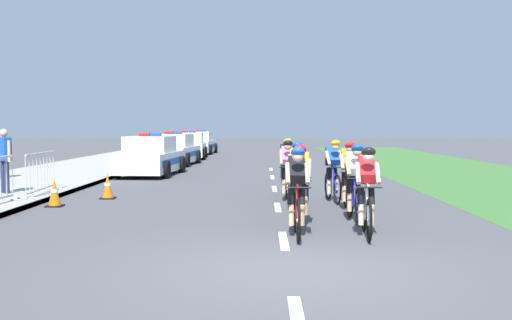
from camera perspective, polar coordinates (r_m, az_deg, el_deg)
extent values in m
plane|color=#4C4C51|center=(7.98, 3.13, -10.28)|extent=(160.00, 160.00, 0.00)
cube|color=#A3A099|center=(23.15, -18.74, -1.37)|extent=(4.81, 60.00, 0.12)
cube|color=#9E9E99|center=(22.48, -13.14, -1.41)|extent=(0.16, 60.00, 0.13)
cube|color=#3D7033|center=(23.23, 20.63, -1.53)|extent=(7.00, 60.00, 0.01)
cube|color=white|center=(5.96, 4.02, -15.01)|extent=(0.14, 1.60, 0.01)
cube|color=white|center=(9.83, 2.65, -7.67)|extent=(0.14, 1.60, 0.01)
cube|color=white|center=(13.78, 2.08, -4.51)|extent=(0.14, 1.60, 0.01)
cube|color=white|center=(17.75, 1.77, -2.76)|extent=(0.14, 1.60, 0.01)
cube|color=white|center=(21.73, 1.57, -1.64)|extent=(0.14, 1.60, 0.01)
cube|color=white|center=(25.72, 1.43, -0.88)|extent=(0.14, 1.60, 0.01)
torus|color=black|center=(9.58, 4.05, -5.79)|extent=(0.05, 0.72, 0.72)
cylinder|color=#99999E|center=(9.58, 4.05, -5.79)|extent=(0.06, 0.06, 0.06)
torus|color=black|center=(10.57, 3.78, -4.93)|extent=(0.05, 0.72, 0.72)
cylinder|color=#99999E|center=(10.57, 3.78, -4.93)|extent=(0.06, 0.06, 0.06)
cylinder|color=#B21919|center=(9.96, 3.93, -2.32)|extent=(0.04, 0.55, 0.04)
cylinder|color=#B21919|center=(9.82, 3.97, -4.30)|extent=(0.04, 0.48, 0.63)
cylinder|color=#B21919|center=(10.19, 3.87, -3.91)|extent=(0.04, 0.04, 0.65)
cylinder|color=black|center=(9.61, 4.03, -2.64)|extent=(0.42, 0.03, 0.03)
cube|color=black|center=(10.15, 3.88, -1.99)|extent=(0.10, 0.22, 0.05)
cube|color=black|center=(10.01, 3.92, -0.91)|extent=(0.28, 0.55, 0.45)
cube|color=black|center=(10.14, 3.88, -1.77)|extent=(0.28, 0.20, 0.18)
cylinder|color=black|center=(10.13, 4.40, -3.73)|extent=(0.11, 0.22, 0.40)
cylinder|color=tan|center=(10.09, 4.42, -5.27)|extent=(0.09, 0.15, 0.36)
cylinder|color=black|center=(10.12, 3.38, -3.73)|extent=(0.11, 0.17, 0.40)
cylinder|color=tan|center=(10.08, 3.39, -5.28)|extent=(0.09, 0.12, 0.36)
cylinder|color=tan|center=(9.81, 4.91, -1.29)|extent=(0.08, 0.40, 0.35)
cylinder|color=tan|center=(9.79, 3.04, -1.29)|extent=(0.08, 0.40, 0.35)
sphere|color=tan|center=(9.70, 4.01, 0.37)|extent=(0.19, 0.19, 0.19)
ellipsoid|color=blue|center=(9.68, 4.01, 0.75)|extent=(0.23, 0.32, 0.24)
torus|color=black|center=(9.76, 10.74, -5.67)|extent=(0.11, 0.73, 0.72)
cylinder|color=#99999E|center=(9.76, 10.74, -5.67)|extent=(0.06, 0.06, 0.06)
torus|color=black|center=(10.75, 10.25, -4.84)|extent=(0.11, 0.73, 0.72)
cylinder|color=#99999E|center=(10.75, 10.25, -4.84)|extent=(0.06, 0.06, 0.06)
cylinder|color=white|center=(10.14, 10.54, -2.27)|extent=(0.08, 0.55, 0.04)
cylinder|color=white|center=(10.00, 10.61, -4.21)|extent=(0.08, 0.48, 0.63)
cylinder|color=white|center=(10.37, 10.43, -3.83)|extent=(0.04, 0.04, 0.65)
cylinder|color=black|center=(9.80, 10.72, -2.58)|extent=(0.42, 0.06, 0.03)
cube|color=black|center=(10.34, 10.45, -1.94)|extent=(0.12, 0.23, 0.05)
cube|color=red|center=(10.19, 10.52, -0.88)|extent=(0.33, 0.57, 0.44)
cube|color=black|center=(10.32, 10.45, -1.72)|extent=(0.30, 0.22, 0.18)
cylinder|color=black|center=(10.32, 10.96, -3.65)|extent=(0.13, 0.23, 0.40)
cylinder|color=beige|center=(10.27, 10.98, -5.17)|extent=(0.10, 0.16, 0.36)
cylinder|color=black|center=(10.30, 9.96, -3.65)|extent=(0.12, 0.18, 0.40)
cylinder|color=beige|center=(10.26, 9.98, -5.17)|extent=(0.10, 0.13, 0.36)
cylinder|color=beige|center=(10.00, 11.53, -1.26)|extent=(0.11, 0.41, 0.35)
cylinder|color=beige|center=(9.97, 9.71, -1.25)|extent=(0.11, 0.41, 0.35)
sphere|color=beige|center=(9.88, 10.68, 0.38)|extent=(0.19, 0.19, 0.19)
ellipsoid|color=black|center=(9.87, 10.69, 0.75)|extent=(0.26, 0.33, 0.24)
torus|color=black|center=(10.75, 4.14, -4.79)|extent=(0.13, 0.72, 0.72)
cylinder|color=#99999E|center=(10.75, 4.14, -4.79)|extent=(0.07, 0.07, 0.06)
torus|color=black|center=(11.74, 4.42, -4.11)|extent=(0.13, 0.72, 0.72)
cylinder|color=#99999E|center=(11.74, 4.42, -4.11)|extent=(0.07, 0.07, 0.06)
cylinder|color=#1E1E99|center=(11.14, 4.29, -1.72)|extent=(0.10, 0.55, 0.04)
cylinder|color=#1E1E99|center=(11.00, 4.23, -3.49)|extent=(0.10, 0.48, 0.63)
cylinder|color=#1E1E99|center=(11.37, 4.33, -3.16)|extent=(0.04, 0.04, 0.65)
cylinder|color=black|center=(10.79, 4.19, -1.99)|extent=(0.42, 0.08, 0.03)
cube|color=black|center=(11.34, 4.34, -1.44)|extent=(0.12, 0.23, 0.05)
cube|color=yellow|center=(11.20, 4.31, -0.47)|extent=(0.34, 0.57, 0.47)
cube|color=black|center=(11.32, 4.34, -1.24)|extent=(0.30, 0.23, 0.18)
cylinder|color=black|center=(11.30, 4.77, -3.00)|extent=(0.14, 0.23, 0.40)
cylinder|color=tan|center=(11.25, 4.75, -4.38)|extent=(0.11, 0.16, 0.36)
cylinder|color=black|center=(11.31, 3.86, -2.99)|extent=(0.13, 0.18, 0.40)
cylinder|color=tan|center=(11.26, 3.83, -4.37)|extent=(0.10, 0.13, 0.36)
cylinder|color=tan|center=(10.98, 5.08, -0.81)|extent=(0.12, 0.41, 0.35)
cylinder|color=tan|center=(10.99, 3.42, -0.79)|extent=(0.12, 0.41, 0.35)
sphere|color=tan|center=(10.88, 4.23, 0.69)|extent=(0.19, 0.19, 0.19)
ellipsoid|color=red|center=(10.87, 4.23, 1.03)|extent=(0.26, 0.34, 0.24)
torus|color=black|center=(11.35, 9.78, -4.40)|extent=(0.06, 0.72, 0.72)
cylinder|color=#99999E|center=(11.35, 9.78, -4.40)|extent=(0.06, 0.06, 0.06)
torus|color=black|center=(12.33, 8.93, -3.79)|extent=(0.06, 0.72, 0.72)
cylinder|color=#99999E|center=(12.33, 8.93, -3.79)|extent=(0.06, 0.06, 0.06)
cylinder|color=#1E1E99|center=(11.73, 9.40, -1.51)|extent=(0.05, 0.55, 0.04)
cylinder|color=#1E1E99|center=(11.59, 9.54, -3.17)|extent=(0.05, 0.48, 0.63)
cylinder|color=#1E1E99|center=(11.96, 9.22, -2.88)|extent=(0.04, 0.04, 0.65)
cylinder|color=black|center=(11.39, 9.71, -1.75)|extent=(0.42, 0.04, 0.03)
cube|color=black|center=(11.92, 9.23, -1.23)|extent=(0.11, 0.22, 0.05)
cube|color=white|center=(11.79, 9.35, -0.31)|extent=(0.29, 0.55, 0.45)
cube|color=black|center=(11.91, 9.24, -1.05)|extent=(0.28, 0.21, 0.18)
cylinder|color=black|center=(11.91, 9.70, -2.71)|extent=(0.12, 0.23, 0.40)
cylinder|color=tan|center=(11.86, 9.76, -4.02)|extent=(0.09, 0.16, 0.36)
cylinder|color=black|center=(11.88, 8.84, -2.72)|extent=(0.11, 0.17, 0.40)
cylinder|color=tan|center=(11.83, 8.90, -4.03)|extent=(0.09, 0.12, 0.36)
cylinder|color=tan|center=(11.61, 10.31, -0.62)|extent=(0.09, 0.40, 0.35)
cylinder|color=tan|center=(11.55, 8.75, -0.63)|extent=(0.09, 0.40, 0.35)
sphere|color=tan|center=(11.48, 9.62, 0.79)|extent=(0.19, 0.19, 0.19)
ellipsoid|color=blue|center=(11.47, 9.63, 1.11)|extent=(0.24, 0.32, 0.24)
torus|color=black|center=(12.52, 3.99, -3.64)|extent=(0.06, 0.72, 0.72)
cylinder|color=#99999E|center=(12.52, 3.99, -3.64)|extent=(0.06, 0.06, 0.06)
torus|color=black|center=(13.52, 3.82, -3.13)|extent=(0.06, 0.72, 0.72)
cylinder|color=#99999E|center=(13.52, 3.82, -3.13)|extent=(0.06, 0.06, 0.06)
cylinder|color=white|center=(12.92, 3.92, -1.03)|extent=(0.05, 0.55, 0.04)
cylinder|color=white|center=(12.77, 3.95, -2.54)|extent=(0.05, 0.48, 0.63)
cylinder|color=white|center=(13.14, 3.88, -2.29)|extent=(0.04, 0.04, 0.65)
cylinder|color=black|center=(12.57, 3.98, -1.24)|extent=(0.42, 0.04, 0.03)
cube|color=black|center=(13.12, 3.89, -0.79)|extent=(0.10, 0.22, 0.05)
cube|color=yellow|center=(12.98, 3.91, 0.05)|extent=(0.29, 0.56, 0.44)
cube|color=black|center=(13.10, 3.89, -0.62)|extent=(0.28, 0.20, 0.18)
cylinder|color=black|center=(13.09, 4.29, -2.14)|extent=(0.11, 0.23, 0.40)
cylinder|color=beige|center=(13.03, 4.30, -3.33)|extent=(0.09, 0.16, 0.36)
cylinder|color=black|center=(13.08, 3.50, -2.14)|extent=(0.11, 0.17, 0.40)
cylinder|color=beige|center=(13.03, 3.50, -3.33)|extent=(0.09, 0.12, 0.36)
cylinder|color=beige|center=(12.77, 4.67, -0.23)|extent=(0.08, 0.40, 0.35)
cylinder|color=beige|center=(12.76, 3.23, -0.23)|extent=(0.08, 0.40, 0.35)
sphere|color=beige|center=(12.67, 3.97, 1.06)|extent=(0.19, 0.19, 0.19)
ellipsoid|color=blue|center=(12.66, 3.97, 1.35)|extent=(0.24, 0.32, 0.24)
torus|color=black|center=(12.88, 9.06, -3.48)|extent=(0.06, 0.72, 0.72)
cylinder|color=#99999E|center=(12.88, 9.06, -3.48)|extent=(0.06, 0.06, 0.06)
torus|color=black|center=(13.87, 8.55, -3.00)|extent=(0.06, 0.72, 0.72)
cylinder|color=#99999E|center=(13.87, 8.55, -3.00)|extent=(0.06, 0.06, 0.06)
cylinder|color=black|center=(13.27, 8.84, -0.95)|extent=(0.05, 0.55, 0.04)
cylinder|color=black|center=(13.13, 8.92, -2.42)|extent=(0.05, 0.48, 0.63)
cylinder|color=black|center=(13.50, 8.73, -2.17)|extent=(0.04, 0.04, 0.65)
cylinder|color=black|center=(12.93, 9.03, -1.15)|extent=(0.42, 0.04, 0.03)
cube|color=black|center=(13.47, 8.74, -0.72)|extent=(0.10, 0.22, 0.05)
cube|color=orange|center=(13.33, 8.81, 0.10)|extent=(0.29, 0.55, 0.46)
cube|color=black|center=(13.45, 8.75, -0.55)|extent=(0.28, 0.21, 0.18)
cylinder|color=black|center=(13.44, 9.14, -2.03)|extent=(0.11, 0.23, 0.40)
cylinder|color=tan|center=(13.39, 9.17, -3.18)|extent=(0.09, 0.16, 0.36)
cylinder|color=black|center=(13.42, 8.38, -2.03)|extent=(0.11, 0.17, 0.40)
cylinder|color=tan|center=(13.37, 8.41, -3.19)|extent=(0.09, 0.12, 0.36)
cylinder|color=tan|center=(13.14, 9.61, -0.17)|extent=(0.08, 0.40, 0.35)
cylinder|color=tan|center=(13.10, 8.23, -0.16)|extent=(0.08, 0.40, 0.35)
sphere|color=tan|center=(13.02, 8.98, 1.09)|extent=(0.19, 0.19, 0.19)
ellipsoid|color=red|center=(13.01, 8.99, 1.37)|extent=(0.24, 0.32, 0.24)
torus|color=black|center=(14.26, 3.09, -2.79)|extent=(0.04, 0.72, 0.72)
cylinder|color=#99999E|center=(14.26, 3.09, -2.79)|extent=(0.06, 0.06, 0.06)
torus|color=black|center=(15.25, 2.93, -2.39)|extent=(0.04, 0.72, 0.72)
cylinder|color=#99999E|center=(15.25, 2.93, -2.39)|extent=(0.06, 0.06, 0.06)
cylinder|color=white|center=(14.66, 3.03, -0.51)|extent=(0.04, 0.55, 0.04)
cylinder|color=white|center=(14.51, 3.05, -1.84)|extent=(0.04, 0.48, 0.63)
cylinder|color=white|center=(14.88, 2.99, -1.63)|extent=(0.04, 0.04, 0.65)
cylinder|color=black|center=(14.31, 3.08, -0.69)|extent=(0.42, 0.03, 0.03)
cube|color=black|center=(14.86, 2.99, -0.31)|extent=(0.10, 0.22, 0.05)
cube|color=pink|center=(14.72, 3.02, 0.44)|extent=(0.28, 0.54, 0.46)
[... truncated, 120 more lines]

